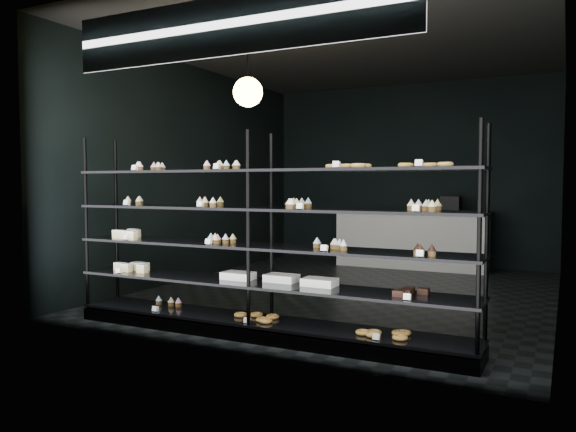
# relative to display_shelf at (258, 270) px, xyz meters

# --- Properties ---
(room) EXTENTS (5.01, 6.01, 3.20)m
(room) POSITION_rel_display_shelf_xyz_m (-0.00, 2.45, 0.97)
(room) COLOR black
(room) RESTS_ON ground
(display_shelf) EXTENTS (4.00, 0.50, 1.91)m
(display_shelf) POSITION_rel_display_shelf_xyz_m (0.00, 0.00, 0.00)
(display_shelf) COLOR black
(display_shelf) RESTS_ON room
(signage) EXTENTS (3.30, 0.05, 0.50)m
(signage) POSITION_rel_display_shelf_xyz_m (-0.00, -0.48, 2.12)
(signage) COLOR #0D1B45
(signage) RESTS_ON room
(pendant_lamp) EXTENTS (0.33, 0.33, 0.89)m
(pendant_lamp) POSITION_rel_display_shelf_xyz_m (-0.64, 0.91, 1.82)
(pendant_lamp) COLOR black
(pendant_lamp) RESTS_ON room
(service_counter) EXTENTS (2.60, 0.65, 1.23)m
(service_counter) POSITION_rel_display_shelf_xyz_m (0.20, 4.95, -0.13)
(service_counter) COLOR silver
(service_counter) RESTS_ON room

